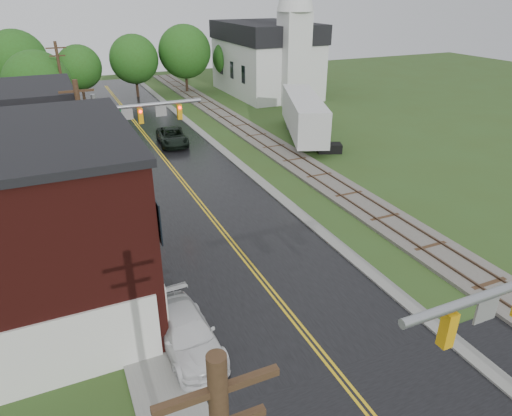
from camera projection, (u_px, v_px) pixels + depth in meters
main_road at (174, 171)px, 36.93m from camera, size 10.00×90.00×0.02m
curb_right at (216, 145)px, 43.04m from camera, size 0.80×70.00×0.12m
sidewalk_left at (103, 209)px, 30.52m from camera, size 2.40×50.00×0.12m
yellow_house at (13, 170)px, 28.18m from camera, size 8.00×7.00×6.40m
darkred_building at (33, 143)px, 36.38m from camera, size 7.00×6.00×4.40m
church at (270, 51)px, 61.34m from camera, size 10.40×18.40×20.00m
railroad at (260, 138)px, 44.70m from camera, size 3.20×80.00×0.30m
traffic_signal_far at (130, 125)px, 31.03m from camera, size 7.34×0.43×7.20m
utility_pole_b at (87, 157)px, 25.79m from camera, size 1.80×0.28×9.00m
utility_pole_c at (63, 88)px, 43.88m from camera, size 1.80×0.28×9.00m
tree_left_e at (39, 85)px, 44.64m from camera, size 6.40×6.40×8.16m
suv_dark at (172, 137)px, 43.04m from camera, size 3.02×5.64×1.51m
pickup_white at (187, 333)px, 18.39m from camera, size 2.31×5.16×1.47m
semi_trailer at (304, 114)px, 44.13m from camera, size 7.39×13.11×4.05m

